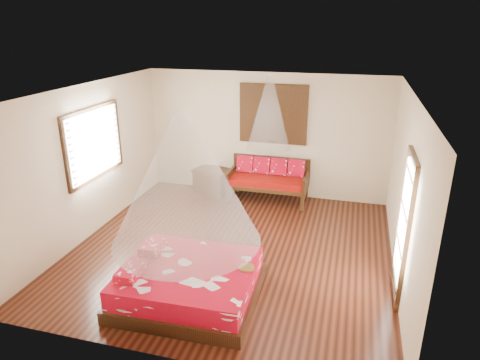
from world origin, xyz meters
name	(u,v)px	position (x,y,z in m)	size (l,w,h in m)	color
room	(232,175)	(0.00, 0.00, 1.40)	(5.54, 5.54, 2.84)	black
bed	(188,282)	(-0.22, -1.54, 0.25)	(2.02, 1.84, 0.63)	black
daybed	(269,178)	(0.16, 2.38, 0.52)	(1.77, 0.79, 0.94)	black
storage_chest	(213,181)	(-1.17, 2.45, 0.29)	(0.98, 0.83, 0.57)	black
shutter_panel	(273,114)	(0.16, 2.72, 1.90)	(1.52, 0.06, 1.32)	black
window_left	(95,143)	(-2.71, 0.20, 1.70)	(0.10, 1.74, 1.34)	black
glazed_door	(403,228)	(2.72, -0.60, 1.07)	(0.08, 1.02, 2.16)	black
wine_tray	(247,266)	(0.61, -1.34, 0.55)	(0.23, 0.23, 0.19)	brown
mosquito_net_main	(184,180)	(-0.20, -1.54, 1.85)	(2.06, 2.06, 1.80)	white
mosquito_net_daybed	(269,114)	(0.16, 2.25, 2.00)	(0.92, 0.92, 1.50)	white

